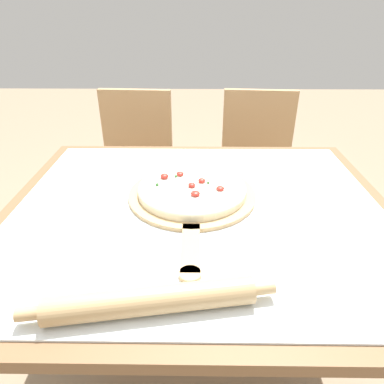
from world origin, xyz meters
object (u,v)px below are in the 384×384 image
chair_left (136,163)px  rolling_pin (151,300)px  pizza (192,189)px  chair_right (256,163)px  pizza_peel (192,197)px

chair_left → rolling_pin: bearing=-75.3°
chair_left → pizza: bearing=-64.6°
rolling_pin → chair_left: bearing=101.2°
rolling_pin → chair_right: (0.41, 1.24, -0.27)m
pizza_peel → pizza: (-0.00, 0.02, 0.02)m
pizza → chair_right: bearing=66.8°
pizza → chair_right: (0.34, 0.79, -0.27)m
pizza → chair_right: size_ratio=0.37×
pizza → pizza_peel: bearing=-89.7°
rolling_pin → pizza: bearing=80.8°
pizza → chair_left: 0.89m
chair_left → chair_right: same height
pizza_peel → chair_right: (0.34, 0.81, -0.25)m
pizza_peel → chair_left: size_ratio=0.65×
pizza_peel → rolling_pin: 0.44m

